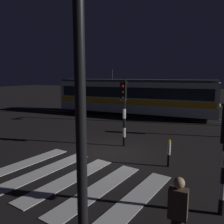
{
  "coord_description": "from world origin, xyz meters",
  "views": [
    {
      "loc": [
        4.52,
        -9.62,
        3.6
      ],
      "look_at": [
        -1.24,
        3.13,
        1.4
      ],
      "focal_mm": 37.32,
      "sensor_mm": 36.0,
      "label": 1
    }
  ],
  "objects_px": {
    "traffic_light_median_centre": "(124,103)",
    "bollard_island_edge": "(169,153)",
    "tram": "(134,96)",
    "street_lamp_trackside_left": "(80,65)",
    "pedestrian_waiting_at_kerb": "(177,218)"
  },
  "relations": [
    {
      "from": "traffic_light_median_centre",
      "to": "bollard_island_edge",
      "type": "relative_size",
      "value": 3.06
    },
    {
      "from": "tram",
      "to": "street_lamp_trackside_left",
      "type": "bearing_deg",
      "value": -160.33
    },
    {
      "from": "traffic_light_median_centre",
      "to": "tram",
      "type": "relative_size",
      "value": 0.24
    },
    {
      "from": "traffic_light_median_centre",
      "to": "street_lamp_trackside_left",
      "type": "height_order",
      "value": "street_lamp_trackside_left"
    },
    {
      "from": "street_lamp_trackside_left",
      "to": "bollard_island_edge",
      "type": "relative_size",
      "value": 6.44
    },
    {
      "from": "street_lamp_trackside_left",
      "to": "pedestrian_waiting_at_kerb",
      "type": "xyz_separation_m",
      "value": [
        10.9,
        -13.98,
        -3.66
      ]
    },
    {
      "from": "tram",
      "to": "pedestrian_waiting_at_kerb",
      "type": "xyz_separation_m",
      "value": [
        6.3,
        -15.62,
        -0.87
      ]
    },
    {
      "from": "traffic_light_median_centre",
      "to": "pedestrian_waiting_at_kerb",
      "type": "distance_m",
      "value": 7.53
    },
    {
      "from": "street_lamp_trackside_left",
      "to": "traffic_light_median_centre",
      "type": "bearing_deg",
      "value": -46.11
    },
    {
      "from": "traffic_light_median_centre",
      "to": "tram",
      "type": "xyz_separation_m",
      "value": [
        -2.65,
        9.19,
        -0.5
      ]
    },
    {
      "from": "pedestrian_waiting_at_kerb",
      "to": "bollard_island_edge",
      "type": "height_order",
      "value": "pedestrian_waiting_at_kerb"
    },
    {
      "from": "street_lamp_trackside_left",
      "to": "tram",
      "type": "height_order",
      "value": "street_lamp_trackside_left"
    },
    {
      "from": "traffic_light_median_centre",
      "to": "tram",
      "type": "height_order",
      "value": "tram"
    },
    {
      "from": "traffic_light_median_centre",
      "to": "bollard_island_edge",
      "type": "height_order",
      "value": "traffic_light_median_centre"
    },
    {
      "from": "traffic_light_median_centre",
      "to": "street_lamp_trackside_left",
      "type": "distance_m",
      "value": 10.71
    }
  ]
}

